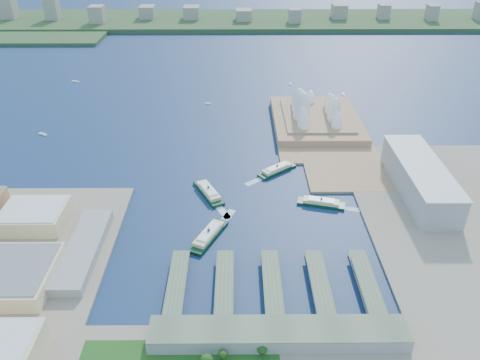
{
  "coord_description": "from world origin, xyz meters",
  "views": [
    {
      "loc": [
        -16.26,
        -383.27,
        296.96
      ],
      "look_at": [
        -13.28,
        82.58,
        18.0
      ],
      "focal_mm": 35.0,
      "sensor_mm": 36.0,
      "label": 1
    }
  ],
  "objects_px": {
    "toaster_building": "(420,179)",
    "ferry_b": "(277,168)",
    "ferry_a": "(208,190)",
    "ferry_d": "(321,201)",
    "ferry_c": "(209,233)",
    "opera_house": "(317,105)"
  },
  "relations": [
    {
      "from": "toaster_building",
      "to": "ferry_b",
      "type": "relative_size",
      "value": 2.8
    },
    {
      "from": "ferry_a",
      "to": "ferry_b",
      "type": "height_order",
      "value": "ferry_a"
    },
    {
      "from": "toaster_building",
      "to": "ferry_b",
      "type": "bearing_deg",
      "value": 161.79
    },
    {
      "from": "ferry_a",
      "to": "ferry_b",
      "type": "distance_m",
      "value": 99.65
    },
    {
      "from": "toaster_building",
      "to": "ferry_d",
      "type": "xyz_separation_m",
      "value": [
        -116.49,
        -23.04,
        -15.47
      ]
    },
    {
      "from": "ferry_b",
      "to": "ferry_d",
      "type": "height_order",
      "value": "ferry_b"
    },
    {
      "from": "toaster_building",
      "to": "ferry_c",
      "type": "distance_m",
      "value": 254.98
    },
    {
      "from": "ferry_a",
      "to": "ferry_c",
      "type": "height_order",
      "value": "ferry_c"
    },
    {
      "from": "ferry_b",
      "to": "ferry_c",
      "type": "relative_size",
      "value": 0.92
    },
    {
      "from": "toaster_building",
      "to": "ferry_c",
      "type": "bearing_deg",
      "value": -161.04
    },
    {
      "from": "ferry_a",
      "to": "toaster_building",
      "type": "bearing_deg",
      "value": -26.24
    },
    {
      "from": "toaster_building",
      "to": "ferry_b",
      "type": "height_order",
      "value": "toaster_building"
    },
    {
      "from": "opera_house",
      "to": "ferry_c",
      "type": "bearing_deg",
      "value": -118.06
    },
    {
      "from": "ferry_c",
      "to": "toaster_building",
      "type": "bearing_deg",
      "value": -135.56
    },
    {
      "from": "ferry_a",
      "to": "ferry_d",
      "type": "height_order",
      "value": "ferry_a"
    },
    {
      "from": "toaster_building",
      "to": "ferry_a",
      "type": "xyz_separation_m",
      "value": [
        -245.32,
        0.05,
        -14.86
      ]
    },
    {
      "from": "opera_house",
      "to": "ferry_d",
      "type": "xyz_separation_m",
      "value": [
        -26.49,
        -223.04,
        -26.97
      ]
    },
    {
      "from": "ferry_b",
      "to": "ferry_a",
      "type": "bearing_deg",
      "value": -96.58
    },
    {
      "from": "ferry_a",
      "to": "ferry_b",
      "type": "relative_size",
      "value": 1.08
    },
    {
      "from": "ferry_a",
      "to": "opera_house",
      "type": "bearing_deg",
      "value": 25.93
    },
    {
      "from": "toaster_building",
      "to": "ferry_a",
      "type": "relative_size",
      "value": 2.6
    },
    {
      "from": "opera_house",
      "to": "toaster_building",
      "type": "height_order",
      "value": "opera_house"
    }
  ]
}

